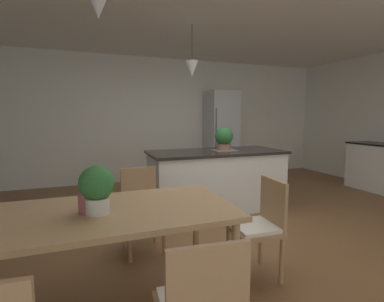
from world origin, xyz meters
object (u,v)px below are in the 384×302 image
object	(u,v)px
chair_kitchen_end	(259,224)
chair_far_right	(142,207)
dining_table	(101,220)
kitchen_island	(216,179)
potted_plant_on_table	(97,187)
vase_on_dining_table	(87,203)
potted_plant_on_island	(224,138)
refrigerator	(221,135)

from	to	relation	value
chair_kitchen_end	chair_far_right	world-z (taller)	same
chair_far_right	dining_table	bearing A→B (deg)	-116.89
chair_far_right	kitchen_island	world-z (taller)	kitchen_island
potted_plant_on_table	vase_on_dining_table	size ratio (longest dim) A/B	2.34
chair_far_right	potted_plant_on_table	distance (m)	1.09
kitchen_island	potted_plant_on_island	distance (m)	0.64
kitchen_island	refrigerator	distance (m)	2.28
refrigerator	dining_table	bearing A→B (deg)	-126.42
chair_kitchen_end	vase_on_dining_table	world-z (taller)	vase_on_dining_table
chair_kitchen_end	kitchen_island	size ratio (longest dim) A/B	0.42
dining_table	chair_far_right	distance (m)	0.96
dining_table	vase_on_dining_table	bearing A→B (deg)	-174.69
potted_plant_on_island	dining_table	bearing A→B (deg)	-135.93
chair_far_right	potted_plant_on_island	xyz separation A→B (m)	(1.43, 0.96, 0.62)
dining_table	potted_plant_on_table	size ratio (longest dim) A/B	5.69
kitchen_island	potted_plant_on_island	bearing A→B (deg)	0.00
dining_table	refrigerator	distance (m)	4.68
potted_plant_on_island	vase_on_dining_table	distance (m)	2.67
kitchen_island	vase_on_dining_table	bearing A→B (deg)	-135.33
dining_table	chair_kitchen_end	bearing A→B (deg)	-0.13
potted_plant_on_island	potted_plant_on_table	xyz separation A→B (m)	(-1.88, -1.85, -0.15)
dining_table	chair_far_right	xyz separation A→B (m)	(0.42, 0.83, -0.21)
potted_plant_on_island	potted_plant_on_table	distance (m)	2.64
vase_on_dining_table	chair_far_right	bearing A→B (deg)	58.68
dining_table	refrigerator	world-z (taller)	refrigerator
chair_kitchen_end	vase_on_dining_table	bearing A→B (deg)	-179.78
chair_kitchen_end	chair_far_right	distance (m)	1.22
refrigerator	potted_plant_on_table	size ratio (longest dim) A/B	6.02
chair_far_right	potted_plant_on_table	world-z (taller)	potted_plant_on_table
potted_plant_on_island	vase_on_dining_table	xyz separation A→B (m)	(-1.95, -1.81, -0.27)
dining_table	vase_on_dining_table	distance (m)	0.17
chair_far_right	refrigerator	xyz separation A→B (m)	(2.35, 2.92, 0.52)
dining_table	potted_plant_on_table	bearing A→B (deg)	-113.82
kitchen_island	refrigerator	xyz separation A→B (m)	(1.03, 1.96, 0.54)
chair_kitchen_end	potted_plant_on_table	xyz separation A→B (m)	(-1.34, -0.05, 0.46)
chair_kitchen_end	kitchen_island	distance (m)	1.85
potted_plant_on_table	dining_table	bearing A→B (deg)	66.18
refrigerator	vase_on_dining_table	world-z (taller)	refrigerator
chair_far_right	potted_plant_on_island	bearing A→B (deg)	33.92
kitchen_island	vase_on_dining_table	world-z (taller)	kitchen_island
kitchen_island	refrigerator	size ratio (longest dim) A/B	1.03
chair_kitchen_end	refrigerator	bearing A→B (deg)	68.81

